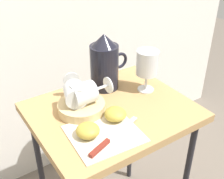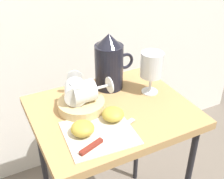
{
  "view_description": "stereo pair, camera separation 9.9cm",
  "coord_description": "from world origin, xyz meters",
  "px_view_note": "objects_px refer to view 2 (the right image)",
  "views": [
    {
      "loc": [
        -0.47,
        -0.7,
        1.25
      ],
      "look_at": [
        0.0,
        0.0,
        0.74
      ],
      "focal_mm": 46.24,
      "sensor_mm": 36.0,
      "label": 1
    },
    {
      "loc": [
        -0.38,
        -0.75,
        1.25
      ],
      "look_at": [
        0.0,
        0.0,
        0.74
      ],
      "focal_mm": 46.24,
      "sensor_mm": 36.0,
      "label": 2
    }
  ],
  "objects_px": {
    "table": "(112,124)",
    "apple_half_left": "(83,128)",
    "wine_glass_tipped_near": "(84,92)",
    "wine_glass_upright": "(152,67)",
    "basket_tray": "(82,105)",
    "knife": "(101,140)",
    "pitcher": "(109,66)",
    "wine_glass_tipped_far": "(75,91)",
    "apple_half_right": "(113,114)"
  },
  "relations": [
    {
      "from": "wine_glass_upright",
      "to": "pitcher",
      "type": "bearing_deg",
      "value": 137.79
    },
    {
      "from": "wine_glass_tipped_far",
      "to": "apple_half_right",
      "type": "distance_m",
      "value": 0.15
    },
    {
      "from": "table",
      "to": "apple_half_right",
      "type": "distance_m",
      "value": 0.11
    },
    {
      "from": "wine_glass_upright",
      "to": "apple_half_right",
      "type": "xyz_separation_m",
      "value": [
        -0.21,
        -0.09,
        -0.09
      ]
    },
    {
      "from": "table",
      "to": "wine_glass_tipped_far",
      "type": "xyz_separation_m",
      "value": [
        -0.11,
        0.06,
        0.14
      ]
    },
    {
      "from": "wine_glass_tipped_far",
      "to": "knife",
      "type": "bearing_deg",
      "value": -89.78
    },
    {
      "from": "table",
      "to": "wine_glass_upright",
      "type": "height_order",
      "value": "wine_glass_upright"
    },
    {
      "from": "table",
      "to": "knife",
      "type": "bearing_deg",
      "value": -127.61
    },
    {
      "from": "wine_glass_tipped_near",
      "to": "wine_glass_tipped_far",
      "type": "height_order",
      "value": "wine_glass_tipped_near"
    },
    {
      "from": "table",
      "to": "basket_tray",
      "type": "bearing_deg",
      "value": 154.98
    },
    {
      "from": "pitcher",
      "to": "wine_glass_tipped_far",
      "type": "distance_m",
      "value": 0.19
    },
    {
      "from": "wine_glass_upright",
      "to": "wine_glass_tipped_near",
      "type": "xyz_separation_m",
      "value": [
        -0.27,
        0.01,
        -0.04
      ]
    },
    {
      "from": "knife",
      "to": "apple_half_left",
      "type": "bearing_deg",
      "value": 119.94
    },
    {
      "from": "apple_half_right",
      "to": "wine_glass_tipped_far",
      "type": "bearing_deg",
      "value": 125.23
    },
    {
      "from": "wine_glass_tipped_near",
      "to": "apple_half_left",
      "type": "height_order",
      "value": "wine_glass_tipped_near"
    },
    {
      "from": "wine_glass_tipped_far",
      "to": "apple_half_right",
      "type": "xyz_separation_m",
      "value": [
        0.08,
        -0.12,
        -0.05
      ]
    },
    {
      "from": "basket_tray",
      "to": "knife",
      "type": "height_order",
      "value": "basket_tray"
    },
    {
      "from": "basket_tray",
      "to": "apple_half_left",
      "type": "bearing_deg",
      "value": -110.28
    },
    {
      "from": "table",
      "to": "apple_half_right",
      "type": "relative_size",
      "value": 8.89
    },
    {
      "from": "wine_glass_upright",
      "to": "wine_glass_tipped_near",
      "type": "bearing_deg",
      "value": 178.6
    },
    {
      "from": "apple_half_left",
      "to": "basket_tray",
      "type": "bearing_deg",
      "value": 69.72
    },
    {
      "from": "table",
      "to": "wine_glass_tipped_near",
      "type": "distance_m",
      "value": 0.17
    },
    {
      "from": "wine_glass_tipped_near",
      "to": "basket_tray",
      "type": "bearing_deg",
      "value": 153.85
    },
    {
      "from": "pitcher",
      "to": "apple_half_right",
      "type": "distance_m",
      "value": 0.23
    },
    {
      "from": "table",
      "to": "wine_glass_tipped_near",
      "type": "xyz_separation_m",
      "value": [
        -0.09,
        0.04,
        0.14
      ]
    },
    {
      "from": "basket_tray",
      "to": "knife",
      "type": "relative_size",
      "value": 0.73
    },
    {
      "from": "apple_half_left",
      "to": "table",
      "type": "bearing_deg",
      "value": 30.12
    },
    {
      "from": "apple_half_right",
      "to": "basket_tray",
      "type": "bearing_deg",
      "value": 123.48
    },
    {
      "from": "basket_tray",
      "to": "pitcher",
      "type": "bearing_deg",
      "value": 31.6
    },
    {
      "from": "table",
      "to": "wine_glass_tipped_near",
      "type": "height_order",
      "value": "wine_glass_tipped_near"
    },
    {
      "from": "basket_tray",
      "to": "wine_glass_tipped_near",
      "type": "height_order",
      "value": "wine_glass_tipped_near"
    },
    {
      "from": "table",
      "to": "apple_half_right",
      "type": "bearing_deg",
      "value": -114.11
    },
    {
      "from": "apple_half_left",
      "to": "apple_half_right",
      "type": "bearing_deg",
      "value": 11.29
    },
    {
      "from": "pitcher",
      "to": "apple_half_left",
      "type": "relative_size",
      "value": 3.01
    },
    {
      "from": "wine_glass_tipped_far",
      "to": "apple_half_left",
      "type": "relative_size",
      "value": 2.12
    },
    {
      "from": "table",
      "to": "pitcher",
      "type": "xyz_separation_m",
      "value": [
        0.06,
        0.14,
        0.16
      ]
    },
    {
      "from": "basket_tray",
      "to": "apple_half_right",
      "type": "bearing_deg",
      "value": -56.52
    },
    {
      "from": "basket_tray",
      "to": "apple_half_right",
      "type": "relative_size",
      "value": 2.22
    },
    {
      "from": "wine_glass_upright",
      "to": "wine_glass_tipped_near",
      "type": "height_order",
      "value": "wine_glass_upright"
    },
    {
      "from": "pitcher",
      "to": "wine_glass_tipped_far",
      "type": "height_order",
      "value": "pitcher"
    },
    {
      "from": "basket_tray",
      "to": "apple_half_left",
      "type": "distance_m",
      "value": 0.14
    },
    {
      "from": "basket_tray",
      "to": "wine_glass_upright",
      "type": "xyz_separation_m",
      "value": [
        0.28,
        -0.01,
        0.09
      ]
    },
    {
      "from": "pitcher",
      "to": "wine_glass_tipped_far",
      "type": "bearing_deg",
      "value": -154.1
    },
    {
      "from": "pitcher",
      "to": "knife",
      "type": "height_order",
      "value": "pitcher"
    },
    {
      "from": "wine_glass_upright",
      "to": "wine_glass_tipped_far",
      "type": "relative_size",
      "value": 1.06
    },
    {
      "from": "wine_glass_tipped_near",
      "to": "wine_glass_upright",
      "type": "bearing_deg",
      "value": -1.4
    },
    {
      "from": "apple_half_right",
      "to": "wine_glass_tipped_near",
      "type": "bearing_deg",
      "value": 120.53
    },
    {
      "from": "table",
      "to": "apple_half_left",
      "type": "height_order",
      "value": "apple_half_left"
    },
    {
      "from": "table",
      "to": "knife",
      "type": "distance_m",
      "value": 0.2
    },
    {
      "from": "wine_glass_tipped_near",
      "to": "knife",
      "type": "relative_size",
      "value": 0.64
    }
  ]
}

